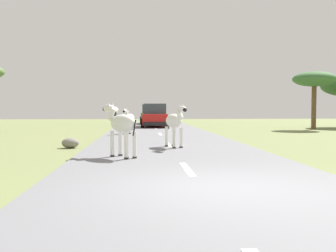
% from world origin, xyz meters
% --- Properties ---
extents(ground_plane, '(90.00, 90.00, 0.00)m').
position_xyz_m(ground_plane, '(0.00, 0.00, 0.00)').
color(ground_plane, olive).
extents(road, '(6.00, 64.00, 0.05)m').
position_xyz_m(road, '(-0.25, 0.00, 0.03)').
color(road, slate).
rests_on(road, ground_plane).
extents(lane_markings, '(0.16, 56.00, 0.01)m').
position_xyz_m(lane_markings, '(-0.25, -1.00, 0.05)').
color(lane_markings, silver).
rests_on(lane_markings, road).
extents(zebra_0, '(0.77, 1.59, 1.55)m').
position_xyz_m(zebra_0, '(-0.09, 6.96, 0.97)').
color(zebra_0, silver).
rests_on(zebra_0, road).
extents(zebra_1, '(1.19, 1.46, 1.58)m').
position_xyz_m(zebra_1, '(-1.86, 4.31, 0.99)').
color(zebra_1, silver).
rests_on(zebra_1, road).
extents(zebra_2, '(0.74, 1.44, 1.42)m').
position_xyz_m(zebra_2, '(-1.92, 14.53, 0.89)').
color(zebra_2, silver).
rests_on(zebra_2, road).
extents(car_0, '(2.13, 4.39, 1.74)m').
position_xyz_m(car_0, '(-0.22, 22.25, 0.85)').
color(car_0, red).
rests_on(car_0, road).
extents(car_1, '(2.27, 4.46, 1.74)m').
position_xyz_m(car_1, '(-0.23, 27.98, 0.85)').
color(car_1, '#476B38').
rests_on(car_1, road).
extents(tree_6, '(2.89, 2.89, 3.94)m').
position_xyz_m(tree_6, '(10.49, 18.71, 3.36)').
color(tree_6, brown).
rests_on(tree_6, ground_plane).
extents(rock_1, '(0.62, 0.56, 0.37)m').
position_xyz_m(rock_1, '(-3.85, 7.42, 0.19)').
color(rock_1, gray).
rests_on(rock_1, ground_plane).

